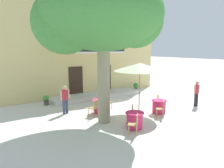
% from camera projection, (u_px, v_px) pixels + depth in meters
% --- Properties ---
extents(ground_plane, '(120.00, 120.00, 0.00)m').
position_uv_depth(ground_plane, '(138.00, 108.00, 13.00)').
color(ground_plane, silver).
extents(building_facade, '(13.00, 5.09, 7.50)m').
position_uv_depth(building_facade, '(79.00, 47.00, 17.76)').
color(building_facade, '#DBC67F').
rests_on(building_facade, ground).
extents(entrance_step_platform, '(7.16, 1.92, 0.25)m').
position_uv_depth(entrance_step_platform, '(97.00, 95.00, 15.97)').
color(entrance_step_platform, silver).
rests_on(entrance_step_platform, ground).
extents(plane_tree, '(5.99, 5.26, 7.00)m').
position_uv_depth(plane_tree, '(101.00, 16.00, 9.66)').
color(plane_tree, gray).
rests_on(plane_tree, ground).
extents(cafe_table_near_tree, '(0.86, 0.86, 0.76)m').
position_uv_depth(cafe_table_near_tree, '(100.00, 106.00, 12.00)').
color(cafe_table_near_tree, '#E52D66').
rests_on(cafe_table_near_tree, ground).
extents(cafe_chair_near_tree_0, '(0.54, 0.54, 0.91)m').
position_uv_depth(cafe_chair_near_tree_0, '(94.00, 107.00, 11.29)').
color(cafe_chair_near_tree_0, tan).
rests_on(cafe_chair_near_tree_0, ground).
extents(cafe_chair_near_tree_1, '(0.52, 0.52, 0.91)m').
position_uv_depth(cafe_chair_near_tree_1, '(106.00, 101.00, 12.63)').
color(cafe_chair_near_tree_1, tan).
rests_on(cafe_chair_near_tree_1, ground).
extents(cafe_table_middle, '(0.86, 0.86, 0.76)m').
position_uv_depth(cafe_table_middle, '(159.00, 106.00, 11.89)').
color(cafe_table_middle, '#E52D66').
rests_on(cafe_table_middle, ground).
extents(cafe_chair_middle_0, '(0.56, 0.56, 0.91)m').
position_uv_depth(cafe_chair_middle_0, '(160.00, 101.00, 12.59)').
color(cafe_chair_middle_0, tan).
rests_on(cafe_chair_middle_0, ground).
extents(cafe_chair_middle_1, '(0.57, 0.57, 0.91)m').
position_uv_depth(cafe_chair_middle_1, '(161.00, 108.00, 11.13)').
color(cafe_chair_middle_1, tan).
rests_on(cafe_chair_middle_1, ground).
extents(cafe_table_front, '(0.86, 0.86, 0.76)m').
position_uv_depth(cafe_table_front, '(135.00, 120.00, 9.63)').
color(cafe_table_front, '#E52D66').
rests_on(cafe_table_front, ground).
extents(cafe_chair_front_0, '(0.57, 0.57, 0.91)m').
position_uv_depth(cafe_chair_front_0, '(134.00, 112.00, 10.35)').
color(cafe_chair_front_0, tan).
rests_on(cafe_chair_front_0, ground).
extents(cafe_chair_front_1, '(0.57, 0.57, 0.91)m').
position_uv_depth(cafe_chair_front_1, '(135.00, 123.00, 8.87)').
color(cafe_chair_front_1, tan).
rests_on(cafe_chair_front_1, ground).
extents(cafe_umbrella, '(2.90, 2.90, 2.85)m').
position_uv_depth(cafe_umbrella, '(140.00, 67.00, 11.62)').
color(cafe_umbrella, '#997A56').
rests_on(cafe_umbrella, ground).
extents(ground_planter_left, '(0.42, 0.42, 0.65)m').
position_uv_depth(ground_planter_left, '(46.00, 99.00, 13.62)').
color(ground_planter_left, '#47423D').
rests_on(ground_planter_left, ground).
extents(ground_planter_right, '(0.42, 0.42, 0.68)m').
position_uv_depth(ground_planter_right, '(136.00, 86.00, 18.20)').
color(ground_planter_right, slate).
rests_on(ground_planter_right, ground).
extents(pedestrian_near_entrance, '(0.53, 0.37, 1.61)m').
position_uv_depth(pedestrian_near_entrance, '(197.00, 92.00, 13.28)').
color(pedestrian_near_entrance, '#232328').
rests_on(pedestrian_near_entrance, ground).
extents(pedestrian_mid_plaza, '(0.53, 0.40, 1.67)m').
position_uv_depth(pedestrian_mid_plaza, '(104.00, 90.00, 13.76)').
color(pedestrian_mid_plaza, gold).
rests_on(pedestrian_mid_plaza, ground).
extents(pedestrian_by_tree, '(0.53, 0.36, 1.60)m').
position_uv_depth(pedestrian_by_tree, '(65.00, 98.00, 11.73)').
color(pedestrian_by_tree, '#384260').
rests_on(pedestrian_by_tree, ground).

